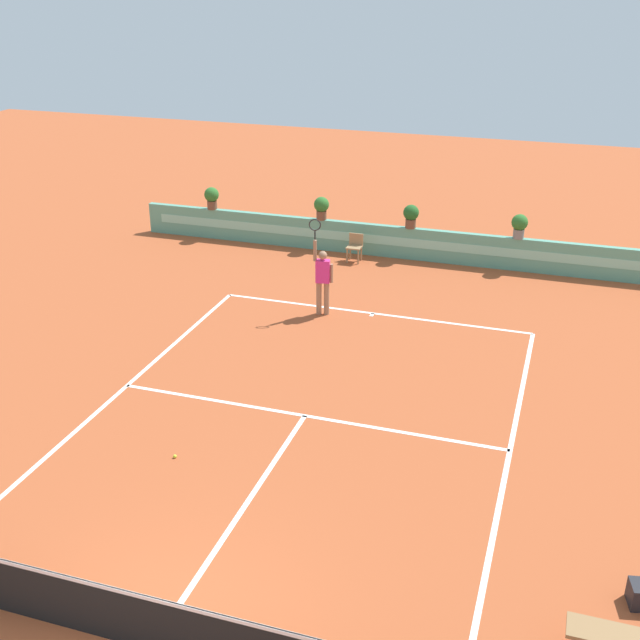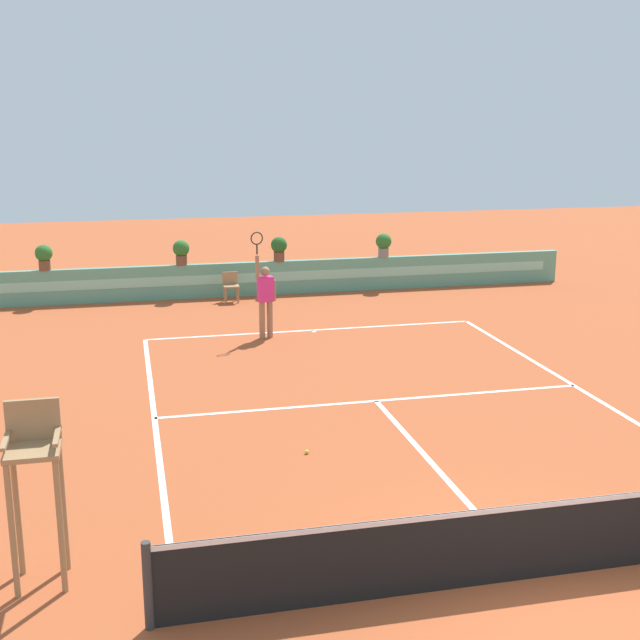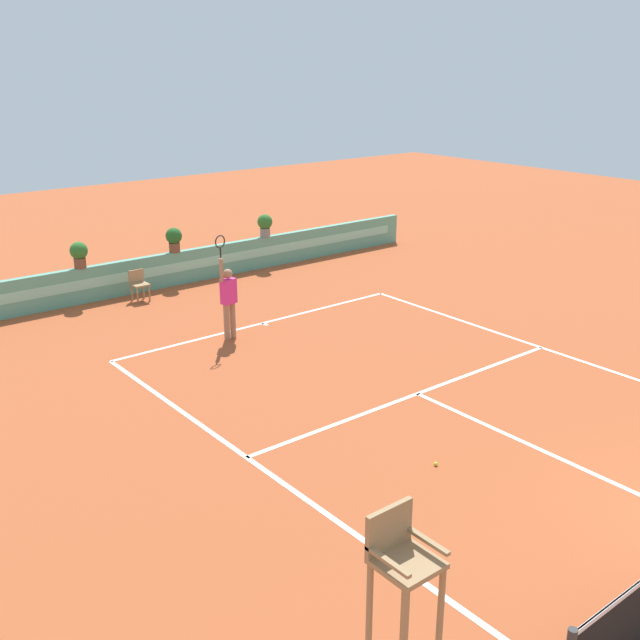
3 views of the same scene
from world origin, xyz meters
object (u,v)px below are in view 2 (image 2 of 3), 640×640
object	(u,v)px
umpire_chair	(35,472)
potted_plant_right	(384,244)
ball_kid_chair	(231,285)
potted_plant_centre	(279,247)
potted_plant_far_left	(44,256)
tennis_ball_near_baseline	(307,452)
tennis_player	(265,295)
potted_plant_left	(181,251)

from	to	relation	value
umpire_chair	potted_plant_right	distance (m)	17.50
ball_kid_chair	potted_plant_centre	xyz separation A→B (m)	(1.55, 0.73, 0.93)
potted_plant_far_left	potted_plant_right	world-z (taller)	same
umpire_chair	tennis_ball_near_baseline	bearing A→B (deg)	38.09
potted_plant_right	potted_plant_centre	size ratio (longest dim) A/B	1.00
umpire_chair	potted_plant_right	bearing A→B (deg)	59.80
ball_kid_chair	potted_plant_centre	distance (m)	1.95
tennis_player	tennis_ball_near_baseline	size ratio (longest dim) A/B	38.01
tennis_ball_near_baseline	potted_plant_far_left	world-z (taller)	potted_plant_far_left
tennis_player	potted_plant_left	distance (m)	5.22
tennis_player	potted_plant_far_left	bearing A→B (deg)	137.68
ball_kid_chair	tennis_player	xyz separation A→B (m)	(0.31, -4.21, 0.57)
tennis_ball_near_baseline	potted_plant_right	world-z (taller)	potted_plant_right
tennis_player	potted_plant_centre	world-z (taller)	tennis_player
tennis_player	potted_plant_right	size ratio (longest dim) A/B	3.57
ball_kid_chair	tennis_ball_near_baseline	distance (m)	11.45
potted_plant_left	potted_plant_right	xyz separation A→B (m)	(6.12, 0.00, 0.00)
tennis_player	potted_plant_far_left	distance (m)	7.35
ball_kid_chair	potted_plant_left	bearing A→B (deg)	151.01
potted_plant_right	potted_plant_centre	world-z (taller)	same
potted_plant_far_left	potted_plant_left	size ratio (longest dim) A/B	1.00
umpire_chair	tennis_ball_near_baseline	world-z (taller)	umpire_chair
ball_kid_chair	tennis_player	world-z (taller)	tennis_player
potted_plant_far_left	potted_plant_left	distance (m)	3.80
umpire_chair	tennis_ball_near_baseline	size ratio (longest dim) A/B	31.47
potted_plant_left	tennis_ball_near_baseline	bearing A→B (deg)	-84.94
tennis_ball_near_baseline	potted_plant_far_left	bearing A→B (deg)	111.82
umpire_chair	potted_plant_left	bearing A→B (deg)	79.93
potted_plant_far_left	potted_plant_left	xyz separation A→B (m)	(3.80, 0.00, 0.00)
umpire_chair	potted_plant_far_left	world-z (taller)	umpire_chair
tennis_ball_near_baseline	potted_plant_right	bearing A→B (deg)	67.52
tennis_ball_near_baseline	umpire_chair	bearing A→B (deg)	-141.91
potted_plant_left	tennis_player	bearing A→B (deg)	-71.71
tennis_player	potted_plant_right	bearing A→B (deg)	47.81
ball_kid_chair	potted_plant_left	world-z (taller)	potted_plant_left
potted_plant_centre	potted_plant_right	bearing A→B (deg)	0.00
ball_kid_chair	potted_plant_right	xyz separation A→B (m)	(4.79, 0.73, 0.93)
tennis_ball_near_baseline	potted_plant_far_left	size ratio (longest dim) A/B	0.09
ball_kid_chair	potted_plant_far_left	xyz separation A→B (m)	(-5.12, 0.73, 0.93)
potted_plant_centre	tennis_player	bearing A→B (deg)	-104.07
potted_plant_right	umpire_chair	bearing A→B (deg)	-120.20
tennis_player	ball_kid_chair	bearing A→B (deg)	94.25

